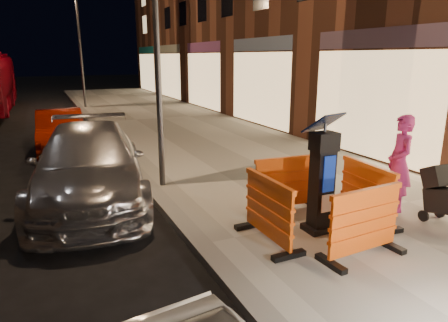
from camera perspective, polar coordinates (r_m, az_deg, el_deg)
name	(u,v)px	position (r m, az deg, el deg)	size (l,w,h in m)	color
ground_plane	(203,253)	(6.14, -2.97, -13.00)	(120.00, 120.00, 0.00)	black
sidewalk	(358,216)	(7.62, 18.64, -7.45)	(6.00, 60.00, 0.15)	#99968B
kerb	(203,249)	(6.10, -2.98, -12.38)	(0.30, 60.00, 0.15)	slate
parking_kiosk	(322,177)	(6.36, 13.83, -2.25)	(0.56, 0.56, 1.78)	black
barrier_front	(364,223)	(5.83, 19.41, -8.40)	(1.28, 0.53, 1.00)	#EF580F
barrier_back	(287,184)	(7.21, 8.98, -3.27)	(1.28, 0.53, 1.00)	#EF580F
barrier_kerbside	(268,211)	(5.97, 6.36, -7.05)	(1.28, 0.53, 1.00)	#EF580F
barrier_bldgside	(367,193)	(7.09, 19.70, -4.29)	(1.28, 0.53, 1.00)	#EF580F
car_silver	(92,200)	(8.67, -18.31, -5.25)	(2.09, 5.14, 1.49)	silver
car_red	(63,150)	(13.48, -22.07, 1.44)	(1.32, 3.79, 1.25)	#A61702
man	(399,163)	(7.71, 23.78, -0.31)	(0.63, 0.42, 1.74)	#A8276F
street_lamp_mid	(157,41)	(8.36, -9.59, 16.59)	(0.12, 0.12, 6.00)	#3F3F44
street_lamp_far	(81,50)	(23.16, -19.82, 14.67)	(0.12, 0.12, 6.00)	#3F3F44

